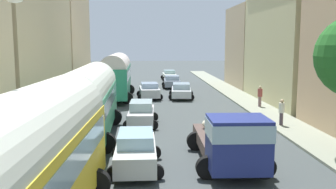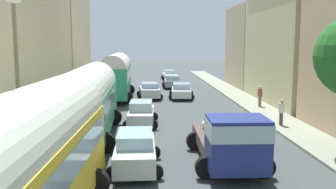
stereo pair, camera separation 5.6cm
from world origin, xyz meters
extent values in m
plane|color=#404747|center=(0.00, 27.00, 0.00)|extent=(154.00, 154.00, 0.00)
cube|color=#ADAEA0|center=(-7.25, 27.00, 0.07)|extent=(2.50, 70.00, 0.14)
cube|color=gray|center=(7.25, 27.00, 0.07)|extent=(2.50, 70.00, 0.14)
cube|color=beige|center=(-11.15, 22.42, 5.01)|extent=(5.30, 13.77, 10.02)
cube|color=beige|center=(-11.39, 35.12, 5.38)|extent=(5.79, 10.57, 10.76)
cube|color=#C7BF8A|center=(10.65, 26.79, 5.32)|extent=(4.30, 13.18, 10.64)
cube|color=tan|center=(10.67, 38.48, 4.73)|extent=(4.34, 9.66, 9.46)
cube|color=yellow|center=(-4.55, 4.27, 1.70)|extent=(2.76, 9.49, 2.39)
cylinder|color=silver|center=(-4.55, 4.27, 2.89)|extent=(2.70, 9.30, 2.39)
cube|color=#99B7C6|center=(-4.55, 4.27, 2.22)|extent=(2.78, 8.73, 0.77)
cylinder|color=black|center=(-5.61, 7.22, 0.50)|extent=(1.00, 0.35, 1.00)
cylinder|color=black|center=(-3.29, 7.14, 0.50)|extent=(1.00, 0.35, 1.00)
cube|color=#37996A|center=(-4.81, 15.33, 1.62)|extent=(2.73, 9.99, 2.25)
cylinder|color=silver|center=(-4.81, 15.33, 2.75)|extent=(2.67, 9.79, 2.42)
cube|color=#99B7C6|center=(-4.81, 15.33, 2.12)|extent=(2.75, 9.19, 0.72)
cylinder|color=black|center=(-6.07, 18.38, 0.50)|extent=(1.00, 0.35, 1.00)
cylinder|color=black|center=(-3.72, 18.44, 0.50)|extent=(1.00, 0.35, 1.00)
cylinder|color=black|center=(-5.91, 12.23, 0.50)|extent=(1.00, 0.35, 1.00)
cylinder|color=black|center=(-3.56, 12.29, 0.50)|extent=(1.00, 0.35, 1.00)
cube|color=#2B9069|center=(-4.48, 29.55, 1.79)|extent=(2.45, 9.41, 2.59)
cylinder|color=silver|center=(-4.48, 29.55, 3.09)|extent=(2.40, 9.22, 2.26)
cube|color=#99B7C6|center=(-4.48, 29.55, 2.36)|extent=(2.49, 8.66, 0.83)
cylinder|color=black|center=(-5.62, 32.44, 0.50)|extent=(1.00, 0.35, 1.00)
cylinder|color=black|center=(-3.43, 32.48, 0.50)|extent=(1.00, 0.35, 1.00)
cylinder|color=black|center=(-5.53, 26.63, 0.50)|extent=(1.00, 0.35, 1.00)
cylinder|color=black|center=(-3.34, 26.66, 0.50)|extent=(1.00, 0.35, 1.00)
cube|color=navy|center=(1.84, 8.49, 1.45)|extent=(2.24, 1.91, 2.00)
cube|color=#99B7C6|center=(1.84, 8.49, 2.01)|extent=(2.28, 1.98, 0.64)
cube|color=#51403B|center=(1.89, 11.74, 0.73)|extent=(2.27, 4.65, 0.55)
ellipsoid|color=beige|center=(1.49, 12.98, 1.23)|extent=(1.02, 1.02, 0.46)
ellipsoid|color=beige|center=(1.85, 12.27, 1.24)|extent=(0.98, 0.96, 0.48)
ellipsoid|color=beige|center=(2.29, 10.43, 1.27)|extent=(0.91, 0.76, 0.53)
ellipsoid|color=beige|center=(1.83, 10.13, 1.57)|extent=(1.10, 0.91, 0.47)
ellipsoid|color=silver|center=(1.99, 11.48, 1.62)|extent=(0.97, 0.96, 0.52)
ellipsoid|color=silver|center=(1.48, 10.99, 1.68)|extent=(1.06, 1.06, 0.57)
cylinder|color=black|center=(2.95, 8.67, 0.45)|extent=(0.90, 0.32, 0.90)
cylinder|color=black|center=(0.74, 8.70, 0.45)|extent=(0.90, 0.32, 0.90)
cylinder|color=black|center=(3.00, 12.57, 0.45)|extent=(0.90, 0.32, 0.90)
cylinder|color=black|center=(0.79, 12.60, 0.45)|extent=(0.90, 0.32, 0.90)
cube|color=silver|center=(1.57, 29.67, 0.60)|extent=(2.08, 4.50, 0.66)
cube|color=#9BB2C1|center=(1.57, 29.67, 1.18)|extent=(1.71, 2.39, 0.51)
cylinder|color=black|center=(2.35, 28.25, 0.30)|extent=(0.60, 0.21, 0.60)
cylinder|color=black|center=(0.59, 28.38, 0.30)|extent=(0.60, 0.21, 0.60)
cylinder|color=black|center=(2.55, 30.96, 0.30)|extent=(0.60, 0.21, 0.60)
cylinder|color=black|center=(0.79, 31.09, 0.30)|extent=(0.60, 0.21, 0.60)
cube|color=gray|center=(1.23, 37.86, 0.62)|extent=(1.85, 3.83, 0.69)
cube|color=#9CAFC7|center=(1.23, 37.86, 1.21)|extent=(1.60, 2.00, 0.48)
cylinder|color=black|center=(2.10, 36.67, 0.30)|extent=(0.60, 0.21, 0.60)
cylinder|color=black|center=(0.32, 36.70, 0.30)|extent=(0.60, 0.21, 0.60)
cylinder|color=black|center=(2.14, 39.02, 0.30)|extent=(0.60, 0.21, 0.60)
cylinder|color=black|center=(0.35, 39.05, 0.30)|extent=(0.60, 0.21, 0.60)
cube|color=silver|center=(1.41, 46.99, 0.61)|extent=(1.82, 4.29, 0.69)
cube|color=#9AC1C6|center=(1.41, 46.99, 1.19)|extent=(1.55, 2.25, 0.47)
cylinder|color=black|center=(2.29, 45.71, 0.30)|extent=(0.60, 0.21, 0.60)
cylinder|color=black|center=(0.61, 45.66, 0.30)|extent=(0.60, 0.21, 0.60)
cylinder|color=black|center=(2.21, 48.33, 0.30)|extent=(0.60, 0.21, 0.60)
cylinder|color=black|center=(0.53, 48.28, 0.30)|extent=(0.60, 0.21, 0.60)
cube|color=silver|center=(-2.04, 10.00, 0.67)|extent=(1.66, 4.17, 0.79)
cube|color=#93B9CC|center=(-2.04, 10.00, 1.32)|extent=(1.44, 2.17, 0.51)
cylinder|color=black|center=(-2.86, 11.28, 0.30)|extent=(0.60, 0.21, 0.60)
cylinder|color=black|center=(-1.25, 11.30, 0.30)|extent=(0.60, 0.21, 0.60)
cylinder|color=black|center=(-2.83, 8.71, 0.30)|extent=(0.60, 0.21, 0.60)
cylinder|color=black|center=(-1.22, 8.73, 0.30)|extent=(0.60, 0.21, 0.60)
cube|color=silver|center=(-1.97, 18.20, 0.64)|extent=(1.65, 4.09, 0.74)
cube|color=#A4BDBD|center=(-1.97, 18.20, 1.29)|extent=(1.42, 2.14, 0.56)
cylinder|color=black|center=(-2.72, 19.48, 0.30)|extent=(0.60, 0.21, 0.60)
cylinder|color=black|center=(-1.17, 19.44, 0.30)|extent=(0.60, 0.21, 0.60)
cylinder|color=black|center=(-2.78, 16.96, 0.30)|extent=(0.60, 0.21, 0.60)
cylinder|color=black|center=(-1.23, 16.92, 0.30)|extent=(0.60, 0.21, 0.60)
cube|color=silver|center=(-1.44, 29.71, 0.65)|extent=(2.00, 4.07, 0.76)
cube|color=#9EB3D1|center=(-1.44, 29.71, 1.26)|extent=(1.66, 2.16, 0.46)
cylinder|color=black|center=(-2.39, 30.87, 0.30)|extent=(0.60, 0.21, 0.60)
cylinder|color=black|center=(-0.67, 30.99, 0.30)|extent=(0.60, 0.21, 0.60)
cylinder|color=black|center=(-2.22, 28.42, 0.30)|extent=(0.60, 0.21, 0.60)
cylinder|color=black|center=(-0.50, 28.54, 0.30)|extent=(0.60, 0.21, 0.60)
cylinder|color=#806064|center=(7.43, 24.03, 0.07)|extent=(0.21, 0.21, 0.14)
cylinder|color=#806064|center=(7.43, 24.03, 0.54)|extent=(0.29, 0.29, 0.81)
cylinder|color=brown|center=(7.43, 24.03, 1.26)|extent=(0.44, 0.44, 0.62)
sphere|color=tan|center=(7.43, 24.03, 1.68)|extent=(0.23, 0.23, 0.23)
cylinder|color=#4B3E48|center=(6.72, 17.22, 0.07)|extent=(0.19, 0.19, 0.14)
cylinder|color=#4B3E48|center=(6.72, 17.22, 0.53)|extent=(0.31, 0.31, 0.78)
cylinder|color=silver|center=(6.72, 17.22, 1.23)|extent=(0.48, 0.48, 0.62)
sphere|color=tan|center=(6.72, 17.22, 1.65)|extent=(0.23, 0.23, 0.23)
camera|label=1|loc=(-1.49, -4.87, 5.20)|focal=39.50mm
camera|label=2|loc=(-1.44, -4.87, 5.20)|focal=39.50mm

